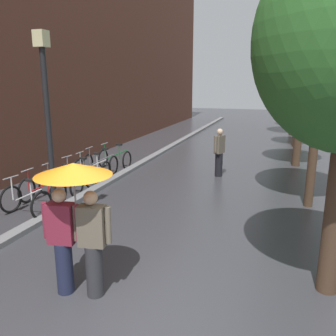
{
  "coord_description": "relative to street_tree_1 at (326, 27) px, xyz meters",
  "views": [
    {
      "loc": [
        2.04,
        -3.74,
        3.21
      ],
      "look_at": [
        -0.3,
        3.42,
        1.35
      ],
      "focal_mm": 37.26,
      "sensor_mm": 36.0,
      "label": 1
    }
  ],
  "objects": [
    {
      "name": "building_facade",
      "position": [
        -12.86,
        4.24,
        0.84
      ],
      "size": [
        8.0,
        36.0,
        10.61
      ],
      "primitive_type": "cube",
      "color": "brown",
      "rests_on": "ground"
    },
    {
      "name": "parked_bicycle_3",
      "position": [
        -6.77,
        -0.34,
        -4.09
      ],
      "size": [
        1.16,
        0.83,
        0.96
      ],
      "color": "black",
      "rests_on": "ground"
    },
    {
      "name": "street_tree_5",
      "position": [
        0.05,
        17.81,
        -0.95
      ],
      "size": [
        2.61,
        2.61,
        5.15
      ],
      "color": "#473323",
      "rests_on": "ground"
    },
    {
      "name": "street_tree_2",
      "position": [
        -0.19,
        4.78,
        -0.73
      ],
      "size": [
        2.56,
        2.56,
        5.11
      ],
      "color": "#473323",
      "rests_on": "ground"
    },
    {
      "name": "parked_bicycle_6",
      "position": [
        -6.78,
        2.19,
        -4.09
      ],
      "size": [
        1.1,
        0.74,
        0.96
      ],
      "color": "black",
      "rests_on": "ground"
    },
    {
      "name": "parked_bicycle_0",
      "position": [
        -6.65,
        -2.9,
        -4.09
      ],
      "size": [
        1.15,
        0.82,
        0.96
      ],
      "color": "black",
      "rests_on": "ground"
    },
    {
      "name": "ground_plane",
      "position": [
        -2.86,
        -5.76,
        -4.47
      ],
      "size": [
        80.0,
        80.0,
        0.0
      ],
      "primitive_type": "plane",
      "color": "#38383D"
    },
    {
      "name": "parked_bicycle_5",
      "position": [
        -6.89,
        1.27,
        -4.09
      ],
      "size": [
        1.09,
        0.71,
        0.96
      ],
      "color": "black",
      "rests_on": "ground"
    },
    {
      "name": "street_lamp_post",
      "position": [
        -5.46,
        -3.37,
        -2.0
      ],
      "size": [
        0.24,
        0.24,
        4.21
      ],
      "color": "black",
      "rests_on": "ground"
    },
    {
      "name": "street_tree_3",
      "position": [
        -0.11,
        9.19,
        -0.78
      ],
      "size": [
        2.26,
        2.26,
        4.99
      ],
      "color": "#473323",
      "rests_on": "ground"
    },
    {
      "name": "pedestrian_walking_midground",
      "position": [
        -2.81,
        2.27,
        -3.61
      ],
      "size": [
        0.35,
        0.56,
        1.67
      ],
      "color": "black",
      "rests_on": "ground"
    },
    {
      "name": "street_tree_4",
      "position": [
        -0.26,
        13.39,
        0.07
      ],
      "size": [
        2.84,
        2.84,
        6.37
      ],
      "color": "#473323",
      "rests_on": "ground"
    },
    {
      "name": "street_tree_1",
      "position": [
        0.0,
        0.0,
        0.0
      ],
      "size": [
        2.82,
        2.82,
        6.26
      ],
      "color": "#473323",
      "rests_on": "ground"
    },
    {
      "name": "couple_under_umbrella",
      "position": [
        -3.62,
        -5.33,
        -3.07
      ],
      "size": [
        1.12,
        1.12,
        2.09
      ],
      "color": "#1E233D",
      "rests_on": "ground"
    },
    {
      "name": "kerb_strip",
      "position": [
        -6.06,
        4.24,
        -4.41
      ],
      "size": [
        0.3,
        36.0,
        0.12
      ],
      "primitive_type": "cube",
      "color": "slate",
      "rests_on": "ground"
    },
    {
      "name": "parked_bicycle_4",
      "position": [
        -6.73,
        0.4,
        -4.09
      ],
      "size": [
        1.09,
        0.71,
        0.96
      ],
      "color": "black",
      "rests_on": "ground"
    },
    {
      "name": "parked_bicycle_1",
      "position": [
        -6.78,
        -2.1,
        -4.09
      ],
      "size": [
        1.08,
        0.7,
        0.96
      ],
      "color": "black",
      "rests_on": "ground"
    },
    {
      "name": "parked_bicycle_2",
      "position": [
        -6.75,
        -1.3,
        -4.09
      ],
      "size": [
        1.08,
        0.71,
        0.96
      ],
      "color": "black",
      "rests_on": "ground"
    }
  ]
}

